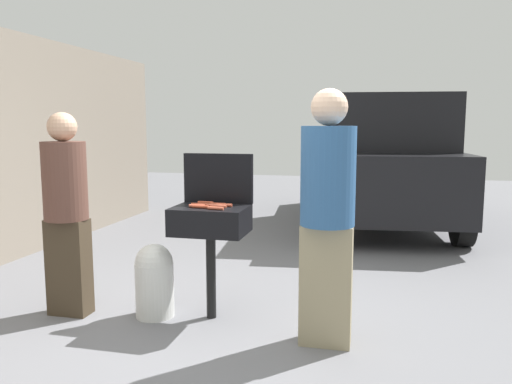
% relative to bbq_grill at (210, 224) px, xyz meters
% --- Properties ---
extents(ground_plane, '(24.00, 24.00, 0.00)m').
position_rel_bbq_grill_xyz_m(ground_plane, '(0.12, -0.23, -0.79)').
color(ground_plane, slate).
extents(bbq_grill, '(0.60, 0.44, 0.94)m').
position_rel_bbq_grill_xyz_m(bbq_grill, '(0.00, 0.00, 0.00)').
color(bbq_grill, black).
rests_on(bbq_grill, ground).
extents(grill_lid_open, '(0.60, 0.05, 0.42)m').
position_rel_bbq_grill_xyz_m(grill_lid_open, '(0.00, 0.22, 0.35)').
color(grill_lid_open, black).
rests_on(grill_lid_open, bbq_grill).
extents(hot_dog_0, '(0.13, 0.03, 0.03)m').
position_rel_bbq_grill_xyz_m(hot_dog_0, '(0.09, -0.13, 0.16)').
color(hot_dog_0, '#C6593D').
rests_on(hot_dog_0, bbq_grill).
extents(hot_dog_1, '(0.13, 0.03, 0.03)m').
position_rel_bbq_grill_xyz_m(hot_dog_1, '(-0.05, -0.09, 0.16)').
color(hot_dog_1, '#AD4228').
rests_on(hot_dog_1, bbq_grill).
extents(hot_dog_2, '(0.13, 0.03, 0.03)m').
position_rel_bbq_grill_xyz_m(hot_dog_2, '(-0.10, 0.01, 0.16)').
color(hot_dog_2, '#AD4228').
rests_on(hot_dog_2, bbq_grill).
extents(hot_dog_3, '(0.13, 0.03, 0.03)m').
position_rel_bbq_grill_xyz_m(hot_dog_3, '(0.08, -0.03, 0.16)').
color(hot_dog_3, '#C6593D').
rests_on(hot_dog_3, bbq_grill).
extents(hot_dog_4, '(0.13, 0.03, 0.03)m').
position_rel_bbq_grill_xyz_m(hot_dog_4, '(0.03, 0.00, 0.16)').
color(hot_dog_4, '#C6593D').
rests_on(hot_dog_4, bbq_grill).
extents(hot_dog_5, '(0.13, 0.03, 0.03)m').
position_rel_bbq_grill_xyz_m(hot_dog_5, '(0.11, 0.03, 0.16)').
color(hot_dog_5, '#B74C33').
rests_on(hot_dog_5, bbq_grill).
extents(hot_dog_6, '(0.13, 0.04, 0.03)m').
position_rel_bbq_grill_xyz_m(hot_dog_6, '(-0.09, -0.06, 0.16)').
color(hot_dog_6, '#C6593D').
rests_on(hot_dog_6, bbq_grill).
extents(hot_dog_7, '(0.13, 0.03, 0.03)m').
position_rel_bbq_grill_xyz_m(hot_dog_7, '(0.05, 0.06, 0.16)').
color(hot_dog_7, '#AD4228').
rests_on(hot_dog_7, bbq_grill).
extents(hot_dog_8, '(0.13, 0.03, 0.03)m').
position_rel_bbq_grill_xyz_m(hot_dog_8, '(-0.08, 0.12, 0.16)').
color(hot_dog_8, '#AD4228').
rests_on(hot_dog_8, bbq_grill).
extents(propane_tank, '(0.32, 0.32, 0.62)m').
position_rel_bbq_grill_xyz_m(propane_tank, '(-0.47, -0.08, -0.47)').
color(propane_tank, silver).
rests_on(propane_tank, ground).
extents(person_left, '(0.36, 0.36, 1.70)m').
position_rel_bbq_grill_xyz_m(person_left, '(-1.19, -0.20, 0.13)').
color(person_left, '#3F3323').
rests_on(person_left, ground).
extents(person_right, '(0.39, 0.39, 1.85)m').
position_rel_bbq_grill_xyz_m(person_right, '(0.97, -0.29, 0.21)').
color(person_right, gray).
rests_on(person_right, ground).
extents(parked_minivan, '(2.43, 4.58, 2.02)m').
position_rel_bbq_grill_xyz_m(parked_minivan, '(1.36, 4.52, 0.23)').
color(parked_minivan, black).
rests_on(parked_minivan, ground).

